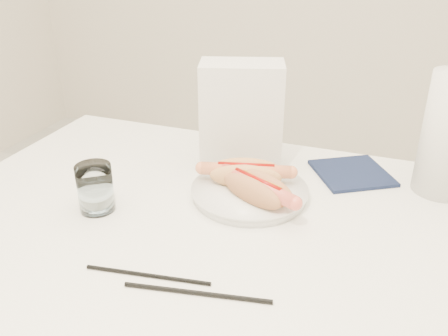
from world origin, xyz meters
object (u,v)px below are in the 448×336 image
(plate, at_px, (249,193))
(table, at_px, (224,243))
(hotdog_right, at_px, (257,189))
(hotdog_left, at_px, (246,173))
(napkin_box, at_px, (241,116))
(water_glass, at_px, (95,188))

(plate, bearing_deg, table, -103.49)
(hotdog_right, bearing_deg, hotdog_left, 154.03)
(napkin_box, bearing_deg, plate, -81.86)
(hotdog_left, distance_m, water_glass, 0.31)
(plate, distance_m, napkin_box, 0.20)
(plate, bearing_deg, napkin_box, 115.39)
(hotdog_right, bearing_deg, water_glass, -131.77)
(water_glass, bearing_deg, napkin_box, 55.18)
(water_glass, bearing_deg, hotdog_left, 33.85)
(hotdog_right, height_order, napkin_box, napkin_box)
(table, relative_size, water_glass, 12.23)
(table, xyz_separation_m, hotdog_left, (0.01, 0.12, 0.10))
(water_glass, relative_size, napkin_box, 0.40)
(table, xyz_separation_m, hotdog_right, (0.05, 0.06, 0.10))
(hotdog_left, height_order, hotdog_right, same)
(plate, xyz_separation_m, hotdog_right, (0.03, -0.03, 0.03))
(hotdog_right, distance_m, water_glass, 0.32)
(hotdog_left, height_order, water_glass, water_glass)
(table, relative_size, napkin_box, 4.83)
(hotdog_left, relative_size, water_glass, 1.94)
(table, distance_m, hotdog_right, 0.13)
(water_glass, bearing_deg, table, 12.89)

